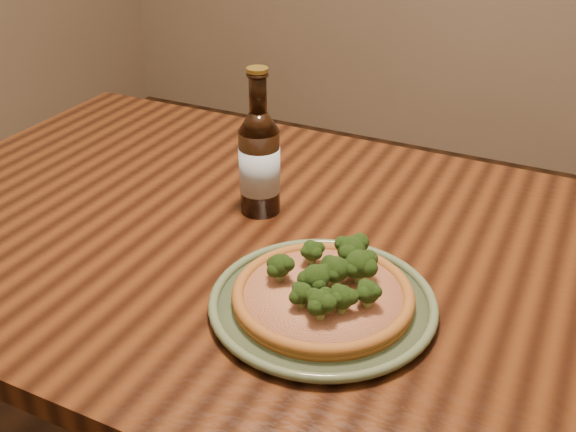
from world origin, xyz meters
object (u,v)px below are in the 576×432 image
at_px(pizza, 325,292).
at_px(beer_bottle, 259,161).
at_px(table, 316,294).
at_px(plate, 323,303).

height_order(pizza, beer_bottle, beer_bottle).
xyz_separation_m(table, beer_bottle, (-0.14, 0.07, 0.19)).
bearing_deg(pizza, table, 117.41).
xyz_separation_m(table, pizza, (0.07, -0.14, 0.12)).
relative_size(pizza, beer_bottle, 0.98).
xyz_separation_m(table, plate, (0.07, -0.14, 0.10)).
distance_m(pizza, beer_bottle, 0.31).
relative_size(table, beer_bottle, 6.12).
bearing_deg(plate, pizza, 59.98).
bearing_deg(plate, table, 116.61).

